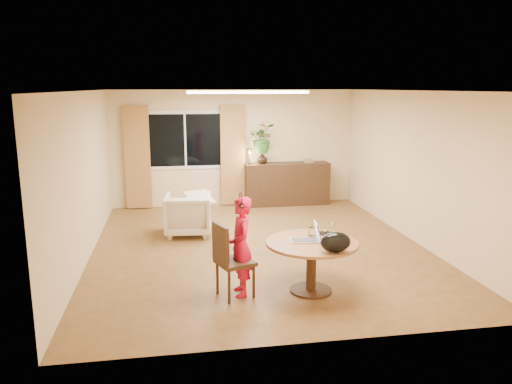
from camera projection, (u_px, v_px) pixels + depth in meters
floor at (259, 247)px, 8.43m from camera, size 6.50×6.50×0.00m
ceiling at (259, 91)px, 7.89m from camera, size 6.50×6.50×0.00m
wall_back at (234, 148)px, 11.30m from camera, size 5.50×0.00×5.50m
wall_left at (84, 177)px, 7.71m from camera, size 0.00×6.50×6.50m
wall_right at (416, 167)px, 8.61m from camera, size 0.00×6.50×6.50m
window at (185, 140)px, 11.06m from camera, size 1.70×0.03×1.30m
curtain_left at (137, 158)px, 10.89m from camera, size 0.55×0.08×2.25m
curtain_right at (233, 155)px, 11.23m from camera, size 0.55×0.08×2.25m
ceiling_panel at (248, 92)px, 9.06m from camera, size 2.20×0.35×0.05m
dining_table at (312, 252)px, 6.52m from camera, size 1.21×1.21×0.69m
dining_chair at (235, 260)px, 6.38m from camera, size 0.59×0.56×0.99m
child at (241, 246)px, 6.41m from camera, size 0.49×0.34×1.30m
laptop at (304, 231)px, 6.50m from camera, size 0.42×0.31×0.26m
tumbler at (312, 232)px, 6.73m from camera, size 0.10×0.10×0.12m
wine_glass at (333, 228)px, 6.73m from camera, size 0.09×0.09×0.20m
pot_lid at (325, 233)px, 6.83m from camera, size 0.23×0.23×0.03m
handbag at (336, 242)px, 6.05m from camera, size 0.39×0.23×0.25m
armchair at (188, 214)px, 9.10m from camera, size 0.88×0.90×0.76m
throw at (199, 193)px, 9.03m from camera, size 0.58×0.65×0.03m
sideboard at (287, 184)px, 11.43m from camera, size 1.92×0.47×0.96m
vase at (262, 158)px, 11.21m from camera, size 0.28×0.28×0.25m
bouquet at (263, 138)px, 11.12m from camera, size 0.67×0.60×0.66m
book_stack at (308, 161)px, 11.40m from camera, size 0.25×0.22×0.09m
desk_lamp at (250, 156)px, 11.10m from camera, size 0.19×0.19×0.37m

